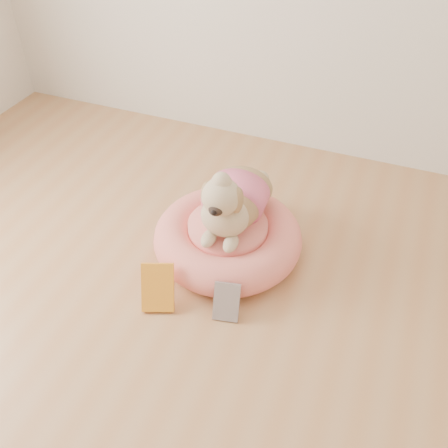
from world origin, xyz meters
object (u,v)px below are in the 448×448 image
at_px(pet_bed, 228,238).
at_px(dog, 232,189).
at_px(book_white, 226,302).
at_px(book_yellow, 158,287).

distance_m(pet_bed, dog, 0.29).
bearing_deg(dog, book_white, -75.06).
relative_size(pet_bed, dog, 1.38).
xyz_separation_m(pet_bed, book_white, (0.14, -0.38, -0.01)).
xyz_separation_m(dog, book_yellow, (-0.18, -0.44, -0.29)).
distance_m(pet_bed, book_yellow, 0.46).
height_order(pet_bed, dog, dog).
distance_m(dog, book_yellow, 0.56).
xyz_separation_m(pet_bed, dog, (0.01, 0.02, 0.29)).
bearing_deg(pet_bed, book_yellow, -111.43).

